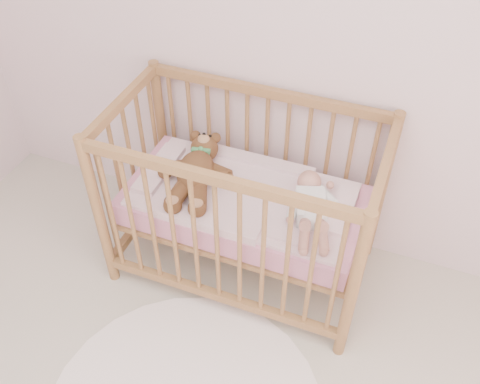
% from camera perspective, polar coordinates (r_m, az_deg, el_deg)
% --- Properties ---
extents(wall_back, '(4.00, 0.02, 2.70)m').
position_cam_1_polar(wall_back, '(2.55, 8.27, 17.54)').
color(wall_back, silver).
rests_on(wall_back, floor).
extents(crib, '(1.36, 0.76, 1.00)m').
position_cam_1_polar(crib, '(2.77, 0.37, -1.14)').
color(crib, '#9F7243').
rests_on(crib, floor).
extents(mattress, '(1.22, 0.62, 0.13)m').
position_cam_1_polar(mattress, '(2.78, 0.37, -1.36)').
color(mattress, pink).
rests_on(mattress, crib).
extents(blanket, '(1.10, 0.58, 0.06)m').
position_cam_1_polar(blanket, '(2.73, 0.38, -0.25)').
color(blanket, '#ECA2B1').
rests_on(blanket, mattress).
extents(baby, '(0.42, 0.60, 0.13)m').
position_cam_1_polar(baby, '(2.60, 7.58, -1.28)').
color(baby, white).
rests_on(baby, blanket).
extents(teddy_bear, '(0.53, 0.66, 0.17)m').
position_cam_1_polar(teddy_bear, '(2.74, -4.75, 2.10)').
color(teddy_bear, brown).
rests_on(teddy_bear, blanket).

